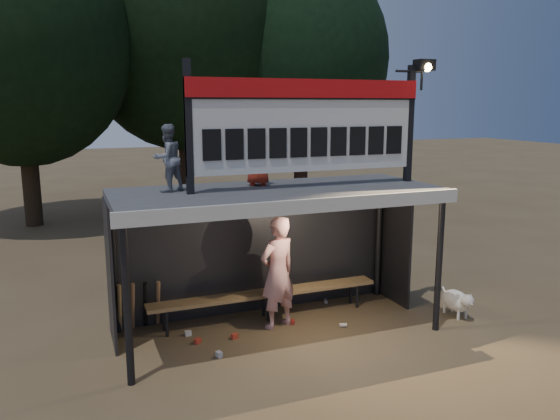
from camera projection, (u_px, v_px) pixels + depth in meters
The scene contains 13 objects.
ground at pixel (278, 331), 8.81m from camera, with size 80.00×80.00×0.00m, color brown.
player at pixel (278, 273), 8.80m from camera, with size 0.67×0.44×1.85m, color white.
child_a at pixel (167, 158), 8.00m from camera, with size 0.48×0.38×0.99m, color slate.
child_b at pixel (258, 156), 8.64m from camera, with size 0.45×0.30×0.93m, color maroon.
dugout_shelter at pixel (272, 216), 8.68m from camera, with size 5.10×2.08×2.32m.
scoreboard_assembly at pixel (311, 122), 8.37m from camera, with size 4.10×0.27×1.99m.
bench at pixel (266, 294), 9.23m from camera, with size 4.00×0.35×0.48m.
tree_left at pixel (18, 35), 15.45m from camera, with size 6.46×6.46×9.27m.
tree_mid at pixel (182, 27), 18.50m from camera, with size 7.22×7.22×10.36m.
tree_right at pixel (302, 58), 19.21m from camera, with size 6.08×6.08×8.72m.
dog at pixel (457, 301), 9.35m from camera, with size 0.36×0.81×0.49m.
bats at pixel (139, 305), 8.73m from camera, with size 0.67×0.35×0.84m.
litter at pixel (258, 330), 8.75m from camera, with size 2.77×1.53×0.08m.
Camera 1 is at (-3.00, -7.71, 3.59)m, focal length 35.00 mm.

